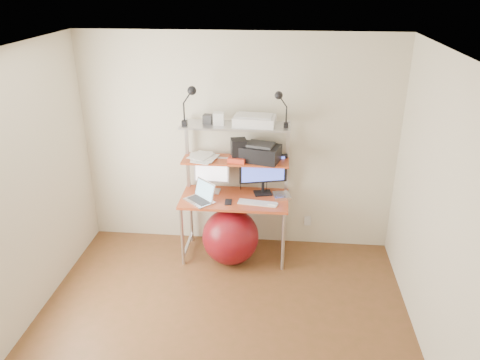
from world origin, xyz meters
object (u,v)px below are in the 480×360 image
object	(u,v)px
monitor_black	(263,171)
laptop	(202,197)
monitor_silver	(212,172)
printer	(260,153)
exercise_ball	(230,237)

from	to	relation	value
monitor_black	laptop	size ratio (longest dim) A/B	1.34
monitor_silver	laptop	xyz separation A→B (m)	(-0.07, -0.26, -0.19)
monitor_silver	printer	bearing A→B (deg)	-0.37
monitor_silver	exercise_ball	distance (m)	0.76
monitor_silver	laptop	world-z (taller)	monitor_silver
printer	monitor_black	bearing A→B (deg)	57.77
monitor_black	printer	xyz separation A→B (m)	(-0.04, -0.03, 0.23)
printer	exercise_ball	bearing A→B (deg)	-124.35
monitor_black	exercise_ball	size ratio (longest dim) A/B	0.85
monitor_black	exercise_ball	distance (m)	0.83
monitor_silver	printer	world-z (taller)	printer
laptop	printer	xyz separation A→B (m)	(0.62, 0.23, 0.46)
monitor_black	monitor_silver	bearing A→B (deg)	165.56
exercise_ball	monitor_black	bearing A→B (deg)	41.01
monitor_silver	exercise_ball	world-z (taller)	monitor_silver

